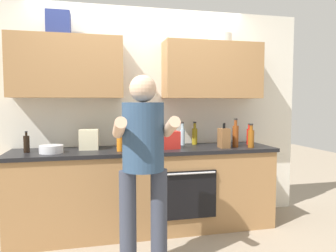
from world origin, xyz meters
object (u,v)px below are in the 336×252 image
at_px(bottle_hotsauce, 249,136).
at_px(bottle_oil, 195,135).
at_px(person_standing, 143,157).
at_px(bottle_water, 182,136).
at_px(cup_ceramic, 171,142).
at_px(knife_block, 224,138).
at_px(grocery_bag_rice, 89,140).
at_px(bottle_juice, 120,139).
at_px(grocery_bag_crisps, 168,140).
at_px(mixing_bowl, 51,149).
at_px(bottle_wine, 235,137).
at_px(potted_herb, 132,132).
at_px(bottle_vinegar, 235,135).
at_px(bottle_soy, 26,144).
at_px(bottle_syrup, 251,138).

height_order(bottle_hotsauce, bottle_oil, bottle_oil).
distance_m(person_standing, bottle_water, 1.21).
height_order(bottle_water, cup_ceramic, bottle_water).
distance_m(person_standing, knife_block, 1.24).
height_order(bottle_water, grocery_bag_rice, bottle_water).
xyz_separation_m(bottle_juice, bottle_hotsauce, (1.54, 0.18, -0.02)).
relative_size(bottle_hotsauce, grocery_bag_crisps, 1.05).
relative_size(mixing_bowl, grocery_bag_crisps, 0.97).
distance_m(bottle_wine, potted_herb, 1.18).
height_order(bottle_vinegar, bottle_soy, bottle_vinegar).
height_order(bottle_wine, potted_herb, potted_herb).
height_order(bottle_hotsauce, grocery_bag_crisps, bottle_hotsauce).
xyz_separation_m(bottle_soy, potted_herb, (1.07, 0.12, 0.08)).
distance_m(bottle_syrup, mixing_bowl, 2.12).
distance_m(bottle_hotsauce, grocery_bag_crisps, 1.03).
distance_m(bottle_oil, potted_herb, 0.76).
xyz_separation_m(mixing_bowl, grocery_bag_crisps, (1.19, 0.02, 0.06)).
relative_size(knife_block, potted_herb, 0.93).
height_order(person_standing, bottle_oil, person_standing).
bearing_deg(grocery_bag_rice, bottle_juice, -31.90).
relative_size(bottle_oil, bottle_wine, 1.07).
relative_size(person_standing, bottle_syrup, 6.11).
bearing_deg(grocery_bag_rice, grocery_bag_crisps, -8.71).
relative_size(bottle_vinegar, bottle_soy, 1.50).
bearing_deg(bottle_juice, person_standing, -79.92).
bearing_deg(bottle_vinegar, person_standing, -147.82).
bearing_deg(knife_block, grocery_bag_rice, 171.82).
relative_size(bottle_soy, potted_herb, 0.73).
xyz_separation_m(person_standing, grocery_bag_crisps, (0.39, 0.79, 0.04)).
distance_m(person_standing, cup_ceramic, 1.14).
bearing_deg(cup_ceramic, knife_block, -31.77).
height_order(bottle_juice, bottle_soy, bottle_juice).
bearing_deg(grocery_bag_rice, person_standing, -64.34).
bearing_deg(person_standing, grocery_bag_crisps, 63.93).
distance_m(bottle_soy, potted_herb, 1.08).
relative_size(bottle_water, knife_block, 0.98).
xyz_separation_m(person_standing, knife_block, (1.01, 0.71, 0.05)).
bearing_deg(potted_herb, bottle_soy, -173.49).
distance_m(cup_ceramic, grocery_bag_rice, 0.94).
xyz_separation_m(bottle_wine, knife_block, (-0.19, -0.13, 0.01)).
bearing_deg(bottle_soy, bottle_vinegar, -3.34).
bearing_deg(grocery_bag_crisps, bottle_hotsauce, 6.18).
bearing_deg(person_standing, grocery_bag_rice, 115.66).
distance_m(bottle_water, bottle_syrup, 0.78).
relative_size(bottle_wine, mixing_bowl, 1.10).
distance_m(bottle_juice, bottle_syrup, 1.44).
bearing_deg(cup_ceramic, bottle_syrup, -24.24).
bearing_deg(bottle_oil, grocery_bag_crisps, -145.79).
height_order(potted_herb, grocery_bag_rice, potted_herb).
bearing_deg(grocery_bag_rice, bottle_soy, -173.75).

